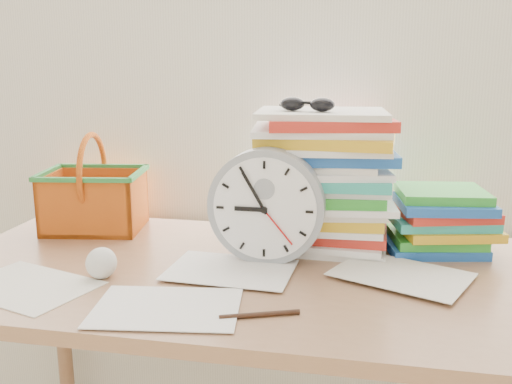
% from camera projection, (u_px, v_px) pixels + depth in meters
% --- Properties ---
extents(curtain, '(2.40, 0.01, 2.50)m').
position_uv_depth(curtain, '(280.00, 20.00, 1.49)').
color(curtain, white).
rests_on(curtain, room_shell).
extents(desk, '(1.40, 0.70, 0.75)m').
position_uv_depth(desk, '(251.00, 301.00, 1.27)').
color(desk, '#906343').
rests_on(desk, ground).
extents(paper_stack, '(0.35, 0.30, 0.33)m').
position_uv_depth(paper_stack, '(322.00, 180.00, 1.38)').
color(paper_stack, white).
rests_on(paper_stack, desk).
extents(clock, '(0.26, 0.05, 0.26)m').
position_uv_depth(clock, '(266.00, 206.00, 1.27)').
color(clock, gray).
rests_on(clock, desk).
extents(sunglasses, '(0.16, 0.15, 0.04)m').
position_uv_depth(sunglasses, '(307.00, 104.00, 1.31)').
color(sunglasses, black).
rests_on(sunglasses, paper_stack).
extents(book_stack, '(0.28, 0.23, 0.15)m').
position_uv_depth(book_stack, '(442.00, 220.00, 1.36)').
color(book_stack, white).
rests_on(book_stack, desk).
extents(basket, '(0.29, 0.24, 0.26)m').
position_uv_depth(basket, '(93.00, 183.00, 1.52)').
color(basket, orange).
rests_on(basket, desk).
extents(crumpled_ball, '(0.07, 0.07, 0.07)m').
position_uv_depth(crumpled_ball, '(101.00, 263.00, 1.19)').
color(crumpled_ball, white).
rests_on(crumpled_ball, desk).
extents(pen, '(0.14, 0.06, 0.01)m').
position_uv_depth(pen, '(260.00, 315.00, 1.02)').
color(pen, black).
rests_on(pen, desk).
extents(scattered_papers, '(1.26, 0.42, 0.02)m').
position_uv_depth(scattered_papers, '(251.00, 267.00, 1.25)').
color(scattered_papers, white).
rests_on(scattered_papers, desk).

